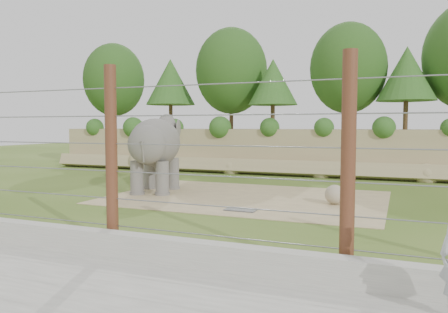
% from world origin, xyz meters
% --- Properties ---
extents(ground, '(90.00, 90.00, 0.00)m').
position_xyz_m(ground, '(0.00, 0.00, 0.00)').
color(ground, '#3B5A18').
rests_on(ground, ground).
extents(back_embankment, '(30.00, 5.52, 8.77)m').
position_xyz_m(back_embankment, '(0.59, 12.68, 3.97)').
color(back_embankment, tan).
rests_on(back_embankment, ground).
extents(dirt_patch, '(10.00, 7.00, 0.02)m').
position_xyz_m(dirt_patch, '(0.50, 3.00, 0.01)').
color(dirt_patch, tan).
rests_on(dirt_patch, ground).
extents(drain_grate, '(1.00, 0.60, 0.03)m').
position_xyz_m(drain_grate, '(1.19, 0.53, 0.04)').
color(drain_grate, '#262628').
rests_on(drain_grate, dirt_patch).
extents(elephant, '(2.56, 4.15, 3.13)m').
position_xyz_m(elephant, '(-3.38, 2.92, 1.56)').
color(elephant, '#5A5651').
rests_on(elephant, ground).
extents(stone_ball, '(0.67, 0.67, 0.67)m').
position_xyz_m(stone_ball, '(3.78, 2.73, 0.35)').
color(stone_ball, gray).
rests_on(stone_ball, dirt_patch).
extents(retaining_wall, '(26.00, 0.35, 0.50)m').
position_xyz_m(retaining_wall, '(0.00, -5.00, 0.25)').
color(retaining_wall, '#9D9C92').
rests_on(retaining_wall, ground).
extents(walkway, '(26.00, 4.00, 0.01)m').
position_xyz_m(walkway, '(0.00, -7.00, 0.01)').
color(walkway, '#9D9C92').
rests_on(walkway, ground).
extents(barrier_fence, '(20.26, 0.26, 4.00)m').
position_xyz_m(barrier_fence, '(0.00, -4.50, 2.00)').
color(barrier_fence, '#532A1B').
rests_on(barrier_fence, ground).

